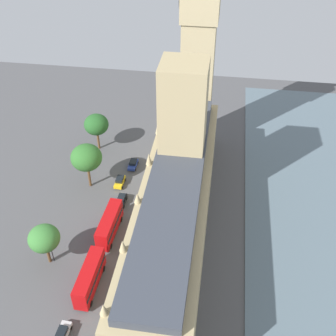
{
  "coord_description": "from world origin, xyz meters",
  "views": [
    {
      "loc": [
        -8.84,
        54.6,
        62.0
      ],
      "look_at": [
        1.0,
        -11.86,
        8.72
      ],
      "focal_mm": 44.35,
      "sensor_mm": 36.0,
      "label": 1
    }
  ],
  "objects_px": {
    "double_decker_bus_opposite_hall": "(90,277)",
    "pedestrian_near_tower": "(123,266)",
    "car_black_under_trees": "(121,200)",
    "pedestrian_by_river_gate": "(124,250)",
    "car_blue_leading": "(133,164)",
    "car_silver_trailing": "(62,334)",
    "plane_tree_corner": "(44,238)",
    "clock_tower": "(199,36)",
    "plane_tree_slot_10": "(86,158)",
    "car_yellow_cab_midblock": "(120,181)",
    "street_lamp_slot_12": "(50,244)",
    "parliament_building": "(176,200)",
    "plane_tree_slot_11": "(96,125)",
    "double_decker_bus_far_end": "(110,224)"
  },
  "relations": [
    {
      "from": "plane_tree_slot_10",
      "to": "car_yellow_cab_midblock",
      "type": "bearing_deg",
      "value": -167.92
    },
    {
      "from": "car_blue_leading",
      "to": "plane_tree_corner",
      "type": "relative_size",
      "value": 0.47
    },
    {
      "from": "car_yellow_cab_midblock",
      "to": "double_decker_bus_far_end",
      "type": "height_order",
      "value": "double_decker_bus_far_end"
    },
    {
      "from": "parliament_building",
      "to": "street_lamp_slot_12",
      "type": "height_order",
      "value": "parliament_building"
    },
    {
      "from": "double_decker_bus_opposite_hall",
      "to": "car_silver_trailing",
      "type": "height_order",
      "value": "double_decker_bus_opposite_hall"
    },
    {
      "from": "pedestrian_by_river_gate",
      "to": "car_silver_trailing",
      "type": "bearing_deg",
      "value": -132.41
    },
    {
      "from": "parliament_building",
      "to": "clock_tower",
      "type": "height_order",
      "value": "clock_tower"
    },
    {
      "from": "pedestrian_near_tower",
      "to": "clock_tower",
      "type": "bearing_deg",
      "value": 148.87
    },
    {
      "from": "parliament_building",
      "to": "car_black_under_trees",
      "type": "relative_size",
      "value": 13.63
    },
    {
      "from": "car_silver_trailing",
      "to": "plane_tree_corner",
      "type": "height_order",
      "value": "plane_tree_corner"
    },
    {
      "from": "double_decker_bus_opposite_hall",
      "to": "plane_tree_corner",
      "type": "bearing_deg",
      "value": 156.37
    },
    {
      "from": "double_decker_bus_far_end",
      "to": "car_silver_trailing",
      "type": "height_order",
      "value": "double_decker_bus_far_end"
    },
    {
      "from": "street_lamp_slot_12",
      "to": "double_decker_bus_far_end",
      "type": "bearing_deg",
      "value": -136.62
    },
    {
      "from": "parliament_building",
      "to": "street_lamp_slot_12",
      "type": "relative_size",
      "value": 8.38
    },
    {
      "from": "car_black_under_trees",
      "to": "pedestrian_near_tower",
      "type": "bearing_deg",
      "value": 104.5
    },
    {
      "from": "car_yellow_cab_midblock",
      "to": "plane_tree_slot_10",
      "type": "relative_size",
      "value": 0.39
    },
    {
      "from": "car_blue_leading",
      "to": "plane_tree_slot_10",
      "type": "xyz_separation_m",
      "value": [
        8.2,
        8.15,
        7.09
      ]
    },
    {
      "from": "plane_tree_corner",
      "to": "pedestrian_by_river_gate",
      "type": "bearing_deg",
      "value": -163.38
    },
    {
      "from": "clock_tower",
      "to": "plane_tree_slot_10",
      "type": "height_order",
      "value": "clock_tower"
    },
    {
      "from": "parliament_building",
      "to": "double_decker_bus_opposite_hall",
      "type": "height_order",
      "value": "parliament_building"
    },
    {
      "from": "car_black_under_trees",
      "to": "plane_tree_corner",
      "type": "bearing_deg",
      "value": 61.03
    },
    {
      "from": "car_black_under_trees",
      "to": "double_decker_bus_far_end",
      "type": "distance_m",
      "value": 9.13
    },
    {
      "from": "plane_tree_corner",
      "to": "plane_tree_slot_10",
      "type": "distance_m",
      "value": 22.21
    },
    {
      "from": "double_decker_bus_opposite_hall",
      "to": "pedestrian_by_river_gate",
      "type": "relative_size",
      "value": 6.82
    },
    {
      "from": "double_decker_bus_far_end",
      "to": "plane_tree_slot_10",
      "type": "distance_m",
      "value": 16.84
    },
    {
      "from": "plane_tree_corner",
      "to": "plane_tree_slot_11",
      "type": "xyz_separation_m",
      "value": [
        0.89,
        -36.64,
        0.84
      ]
    },
    {
      "from": "clock_tower",
      "to": "car_yellow_cab_midblock",
      "type": "relative_size",
      "value": 12.89
    },
    {
      "from": "plane_tree_corner",
      "to": "clock_tower",
      "type": "bearing_deg",
      "value": -118.51
    },
    {
      "from": "car_black_under_trees",
      "to": "pedestrian_by_river_gate",
      "type": "distance_m",
      "value": 13.94
    },
    {
      "from": "car_blue_leading",
      "to": "car_silver_trailing",
      "type": "height_order",
      "value": "same"
    },
    {
      "from": "car_blue_leading",
      "to": "car_black_under_trees",
      "type": "bearing_deg",
      "value": 92.38
    },
    {
      "from": "car_black_under_trees",
      "to": "clock_tower",
      "type": "bearing_deg",
      "value": -118.49
    },
    {
      "from": "pedestrian_near_tower",
      "to": "car_yellow_cab_midblock",
      "type": "bearing_deg",
      "value": 176.02
    },
    {
      "from": "pedestrian_by_river_gate",
      "to": "street_lamp_slot_12",
      "type": "distance_m",
      "value": 13.84
    },
    {
      "from": "double_decker_bus_opposite_hall",
      "to": "pedestrian_near_tower",
      "type": "xyz_separation_m",
      "value": [
        -4.79,
        -4.58,
        -1.89
      ]
    },
    {
      "from": "plane_tree_corner",
      "to": "street_lamp_slot_12",
      "type": "height_order",
      "value": "plane_tree_corner"
    },
    {
      "from": "parliament_building",
      "to": "car_black_under_trees",
      "type": "bearing_deg",
      "value": -29.6
    },
    {
      "from": "double_decker_bus_far_end",
      "to": "street_lamp_slot_12",
      "type": "relative_size",
      "value": 1.53
    },
    {
      "from": "clock_tower",
      "to": "double_decker_bus_opposite_hall",
      "type": "bearing_deg",
      "value": 73.64
    },
    {
      "from": "plane_tree_slot_10",
      "to": "street_lamp_slot_12",
      "type": "distance_m",
      "value": 22.16
    },
    {
      "from": "car_silver_trailing",
      "to": "plane_tree_slot_10",
      "type": "bearing_deg",
      "value": 102.14
    },
    {
      "from": "parliament_building",
      "to": "pedestrian_by_river_gate",
      "type": "relative_size",
      "value": 37.6
    },
    {
      "from": "car_blue_leading",
      "to": "double_decker_bus_far_end",
      "type": "bearing_deg",
      "value": 91.75
    },
    {
      "from": "car_black_under_trees",
      "to": "plane_tree_slot_10",
      "type": "bearing_deg",
      "value": -29.47
    },
    {
      "from": "double_decker_bus_opposite_hall",
      "to": "street_lamp_slot_12",
      "type": "height_order",
      "value": "street_lamp_slot_12"
    },
    {
      "from": "plane_tree_slot_11",
      "to": "double_decker_bus_far_end",
      "type": "bearing_deg",
      "value": 110.16
    },
    {
      "from": "car_yellow_cab_midblock",
      "to": "street_lamp_slot_12",
      "type": "xyz_separation_m",
      "value": [
        7.02,
        23.33,
        3.9
      ]
    },
    {
      "from": "clock_tower",
      "to": "plane_tree_slot_10",
      "type": "relative_size",
      "value": 5.05
    },
    {
      "from": "double_decker_bus_opposite_hall",
      "to": "plane_tree_slot_10",
      "type": "relative_size",
      "value": 0.97
    },
    {
      "from": "clock_tower",
      "to": "street_lamp_slot_12",
      "type": "xyz_separation_m",
      "value": [
        22.23,
        42.04,
        -23.71
      ]
    }
  ]
}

